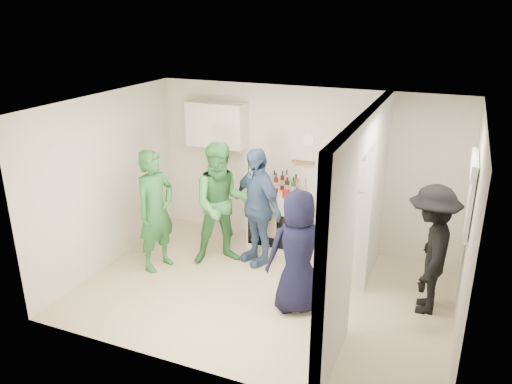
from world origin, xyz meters
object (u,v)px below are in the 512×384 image
(fridge, at_px, (349,208))
(person_navy, at_px, (298,252))
(wicker_basket, at_px, (347,146))
(person_green_center, at_px, (222,204))
(stove, at_px, (276,219))
(person_nook, at_px, (430,250))
(person_green_left, at_px, (156,211))
(person_denim, at_px, (257,207))
(blue_bowl, at_px, (347,137))
(yellow_cup_stack_top, at_px, (368,148))

(fridge, distance_m, person_navy, 1.57)
(wicker_basket, bearing_deg, person_green_center, -153.31)
(stove, xyz_separation_m, person_nook, (2.35, -0.96, 0.36))
(person_green_left, bearing_deg, person_navy, -83.25)
(stove, bearing_deg, person_nook, -22.29)
(person_denim, distance_m, person_navy, 1.37)
(blue_bowl, height_order, person_green_center, blue_bowl)
(blue_bowl, bearing_deg, yellow_cup_stack_top, -25.11)
(person_green_center, bearing_deg, wicker_basket, -6.86)
(person_denim, bearing_deg, person_nook, 22.14)
(yellow_cup_stack_top, bearing_deg, person_green_center, -161.23)
(yellow_cup_stack_top, bearing_deg, person_denim, -162.17)
(fridge, distance_m, blue_bowl, 1.05)
(wicker_basket, bearing_deg, person_denim, -151.37)
(wicker_basket, bearing_deg, person_nook, -37.03)
(stove, distance_m, blue_bowl, 1.76)
(person_nook, bearing_deg, yellow_cup_stack_top, -130.92)
(person_green_center, distance_m, person_nook, 2.90)
(stove, distance_m, fridge, 1.21)
(stove, height_order, person_nook, person_nook)
(person_nook, bearing_deg, person_denim, -99.28)
(blue_bowl, relative_size, person_green_left, 0.14)
(wicker_basket, relative_size, person_green_center, 0.19)
(stove, relative_size, yellow_cup_stack_top, 3.68)
(blue_bowl, bearing_deg, person_green_center, -153.31)
(fridge, xyz_separation_m, person_green_left, (-2.48, -1.28, 0.05))
(fridge, relative_size, person_nook, 1.01)
(person_denim, bearing_deg, stove, 113.08)
(person_green_center, distance_m, person_navy, 1.63)
(stove, xyz_separation_m, person_denim, (-0.08, -0.60, 0.42))
(blue_bowl, height_order, person_navy, blue_bowl)
(blue_bowl, distance_m, person_navy, 1.94)
(yellow_cup_stack_top, distance_m, person_navy, 1.83)
(fridge, bearing_deg, stove, 178.50)
(wicker_basket, height_order, person_navy, wicker_basket)
(yellow_cup_stack_top, relative_size, person_green_left, 0.14)
(blue_bowl, bearing_deg, person_navy, -96.36)
(stove, xyz_separation_m, person_green_left, (-1.33, -1.31, 0.43))
(fridge, height_order, blue_bowl, blue_bowl)
(person_navy, bearing_deg, person_green_center, -62.36)
(stove, height_order, person_green_left, person_green_left)
(fridge, bearing_deg, person_green_left, -152.68)
(person_green_center, height_order, person_nook, person_green_center)
(person_navy, xyz_separation_m, person_nook, (1.48, 0.61, 0.03))
(yellow_cup_stack_top, relative_size, person_denim, 0.14)
(blue_bowl, distance_m, person_green_left, 2.90)
(yellow_cup_stack_top, relative_size, person_navy, 0.16)
(stove, distance_m, person_nook, 2.57)
(person_green_left, height_order, person_green_center, person_green_center)
(blue_bowl, relative_size, person_green_center, 0.13)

